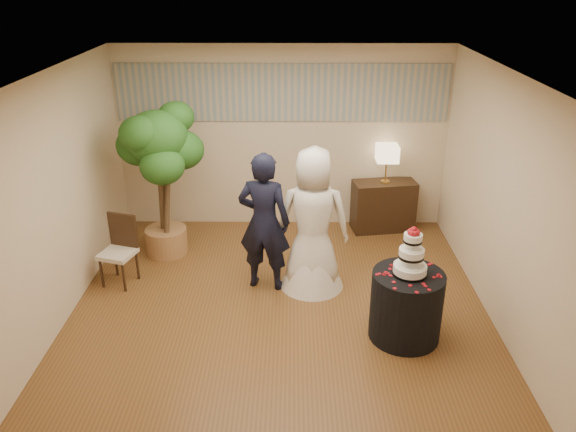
{
  "coord_description": "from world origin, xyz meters",
  "views": [
    {
      "loc": [
        0.15,
        -5.77,
        3.83
      ],
      "look_at": [
        0.1,
        0.4,
        1.05
      ],
      "focal_mm": 35.0,
      "sensor_mm": 36.0,
      "label": 1
    }
  ],
  "objects_px": {
    "wedding_cake": "(412,251)",
    "bride": "(313,220)",
    "groom": "(264,222)",
    "cake_table": "(406,306)",
    "console": "(383,206)",
    "side_chair": "(117,252)",
    "ficus_tree": "(161,181)",
    "table_lamp": "(386,164)"
  },
  "relations": [
    {
      "from": "cake_table",
      "to": "wedding_cake",
      "type": "bearing_deg",
      "value": 0.0
    },
    {
      "from": "wedding_cake",
      "to": "console",
      "type": "distance_m",
      "value": 2.89
    },
    {
      "from": "console",
      "to": "bride",
      "type": "bearing_deg",
      "value": -133.12
    },
    {
      "from": "console",
      "to": "side_chair",
      "type": "relative_size",
      "value": 1.03
    },
    {
      "from": "groom",
      "to": "ficus_tree",
      "type": "height_order",
      "value": "ficus_tree"
    },
    {
      "from": "cake_table",
      "to": "table_lamp",
      "type": "xyz_separation_m",
      "value": [
        0.16,
        2.8,
        0.68
      ]
    },
    {
      "from": "cake_table",
      "to": "ficus_tree",
      "type": "bearing_deg",
      "value": 147.13
    },
    {
      "from": "cake_table",
      "to": "ficus_tree",
      "type": "height_order",
      "value": "ficus_tree"
    },
    {
      "from": "bride",
      "to": "cake_table",
      "type": "relative_size",
      "value": 2.34
    },
    {
      "from": "groom",
      "to": "console",
      "type": "xyz_separation_m",
      "value": [
        1.76,
        1.72,
        -0.51
      ]
    },
    {
      "from": "wedding_cake",
      "to": "side_chair",
      "type": "height_order",
      "value": "wedding_cake"
    },
    {
      "from": "cake_table",
      "to": "groom",
      "type": "bearing_deg",
      "value": 146.01
    },
    {
      "from": "bride",
      "to": "ficus_tree",
      "type": "distance_m",
      "value": 2.25
    },
    {
      "from": "console",
      "to": "side_chair",
      "type": "xyz_separation_m",
      "value": [
        -3.66,
        -1.68,
        0.06
      ]
    },
    {
      "from": "wedding_cake",
      "to": "bride",
      "type": "bearing_deg",
      "value": 132.52
    },
    {
      "from": "wedding_cake",
      "to": "console",
      "type": "bearing_deg",
      "value": 86.71
    },
    {
      "from": "cake_table",
      "to": "side_chair",
      "type": "relative_size",
      "value": 0.87
    },
    {
      "from": "ficus_tree",
      "to": "wedding_cake",
      "type": "bearing_deg",
      "value": -32.87
    },
    {
      "from": "bride",
      "to": "wedding_cake",
      "type": "bearing_deg",
      "value": 135.6
    },
    {
      "from": "bride",
      "to": "side_chair",
      "type": "distance_m",
      "value": 2.54
    },
    {
      "from": "groom",
      "to": "side_chair",
      "type": "bearing_deg",
      "value": 10.69
    },
    {
      "from": "wedding_cake",
      "to": "table_lamp",
      "type": "height_order",
      "value": "table_lamp"
    },
    {
      "from": "wedding_cake",
      "to": "console",
      "type": "xyz_separation_m",
      "value": [
        0.16,
        2.8,
        -0.68
      ]
    },
    {
      "from": "cake_table",
      "to": "table_lamp",
      "type": "distance_m",
      "value": 2.89
    },
    {
      "from": "bride",
      "to": "cake_table",
      "type": "xyz_separation_m",
      "value": [
        1.0,
        -1.09,
        -0.53
      ]
    },
    {
      "from": "groom",
      "to": "table_lamp",
      "type": "xyz_separation_m",
      "value": [
        1.76,
        1.72,
        0.18
      ]
    },
    {
      "from": "table_lamp",
      "to": "groom",
      "type": "bearing_deg",
      "value": -135.78
    },
    {
      "from": "groom",
      "to": "cake_table",
      "type": "relative_size",
      "value": 2.27
    },
    {
      "from": "console",
      "to": "wedding_cake",
      "type": "bearing_deg",
      "value": -102.22
    },
    {
      "from": "cake_table",
      "to": "wedding_cake",
      "type": "xyz_separation_m",
      "value": [
        0.0,
        0.0,
        0.68
      ]
    },
    {
      "from": "bride",
      "to": "wedding_cake",
      "type": "height_order",
      "value": "bride"
    },
    {
      "from": "groom",
      "to": "cake_table",
      "type": "height_order",
      "value": "groom"
    },
    {
      "from": "bride",
      "to": "console",
      "type": "bearing_deg",
      "value": -121.09
    },
    {
      "from": "bride",
      "to": "wedding_cake",
      "type": "relative_size",
      "value": 3.3
    },
    {
      "from": "cake_table",
      "to": "table_lamp",
      "type": "bearing_deg",
      "value": 86.71
    },
    {
      "from": "cake_table",
      "to": "ficus_tree",
      "type": "distance_m",
      "value": 3.72
    },
    {
      "from": "groom",
      "to": "wedding_cake",
      "type": "distance_m",
      "value": 1.94
    },
    {
      "from": "groom",
      "to": "ficus_tree",
      "type": "relative_size",
      "value": 0.82
    },
    {
      "from": "wedding_cake",
      "to": "table_lamp",
      "type": "relative_size",
      "value": 0.97
    },
    {
      "from": "side_chair",
      "to": "bride",
      "type": "bearing_deg",
      "value": 16.14
    },
    {
      "from": "ficus_tree",
      "to": "table_lamp",
      "type": "bearing_deg",
      "value": 14.25
    },
    {
      "from": "groom",
      "to": "bride",
      "type": "bearing_deg",
      "value": -167.27
    }
  ]
}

